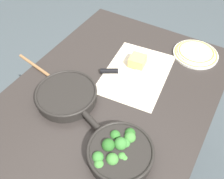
% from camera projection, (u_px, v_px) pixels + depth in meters
% --- Properties ---
extents(ground_plane, '(14.00, 14.00, 0.00)m').
position_uv_depth(ground_plane, '(112.00, 165.00, 1.65)').
color(ground_plane, '#424C51').
extents(dining_table_red, '(1.15, 0.85, 0.73)m').
position_uv_depth(dining_table_red, '(112.00, 104.00, 1.17)').
color(dining_table_red, '#2D2826').
rests_on(dining_table_red, ground_plane).
extents(skillet_broccoli, '(0.32, 0.32, 0.08)m').
position_uv_depth(skillet_broccoli, '(120.00, 153.00, 0.88)').
color(skillet_broccoli, black).
rests_on(skillet_broccoli, dining_table_red).
extents(skillet_eggs, '(0.27, 0.39, 0.05)m').
position_uv_depth(skillet_eggs, '(67.00, 95.00, 1.07)').
color(skillet_eggs, black).
rests_on(skillet_eggs, dining_table_red).
extents(wooden_spoon, '(0.10, 0.40, 0.02)m').
position_uv_depth(wooden_spoon, '(52.00, 78.00, 1.16)').
color(wooden_spoon, '#996B42').
rests_on(wooden_spoon, dining_table_red).
extents(parchment_sheet, '(0.42, 0.33, 0.00)m').
position_uv_depth(parchment_sheet, '(136.00, 73.00, 1.19)').
color(parchment_sheet, beige).
rests_on(parchment_sheet, dining_table_red).
extents(grater_knife, '(0.16, 0.24, 0.02)m').
position_uv_depth(grater_knife, '(120.00, 71.00, 1.19)').
color(grater_knife, silver).
rests_on(grater_knife, dining_table_red).
extents(cheese_block, '(0.08, 0.08, 0.05)m').
position_uv_depth(cheese_block, '(138.00, 61.00, 1.21)').
color(cheese_block, '#EACC66').
rests_on(cheese_block, dining_table_red).
extents(dinner_plate_stack, '(0.23, 0.23, 0.03)m').
position_uv_depth(dinner_plate_stack, '(196.00, 53.00, 1.27)').
color(dinner_plate_stack, silver).
rests_on(dinner_plate_stack, dining_table_red).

